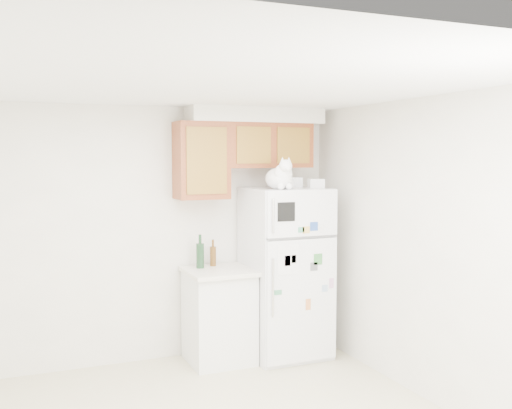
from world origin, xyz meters
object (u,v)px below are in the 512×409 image
cat (281,177)px  bottle_green (200,251)px  refrigerator (286,272)px  storage_box_front (316,183)px  storage_box_back (293,182)px  bottle_amber (213,253)px  base_counter (219,315)px

cat → bottle_green: bearing=151.5°
refrigerator → storage_box_front: size_ratio=11.33×
cat → storage_box_back: size_ratio=2.48×
bottle_amber → bottle_green: bearing=-158.5°
refrigerator → storage_box_back: size_ratio=9.44×
storage_box_back → bottle_amber: size_ratio=0.68×
base_counter → bottle_green: size_ratio=2.77×
base_counter → cat: size_ratio=2.06×
cat → bottle_green: cat is taller
refrigerator → storage_box_back: 0.92m
cat → bottle_green: size_ratio=1.34×
storage_box_front → bottle_amber: (-0.97, 0.36, -0.69)m
cat → bottle_amber: cat is taller
storage_box_back → bottle_green: size_ratio=0.54×
base_counter → bottle_amber: size_ratio=3.46×
storage_box_back → cat: bearing=-109.8°
refrigerator → base_counter: (-0.69, 0.07, -0.39)m
bottle_green → bottle_amber: bearing=21.5°
bottle_amber → storage_box_back: bearing=-7.2°
storage_box_front → bottle_green: storage_box_front is taller
bottle_green → cat: bearing=-28.5°
storage_box_front → bottle_amber: size_ratio=0.56×
storage_box_front → bottle_green: bearing=176.8°
refrigerator → base_counter: 0.79m
cat → bottle_green: (-0.69, 0.38, -0.73)m
bottle_amber → refrigerator: bearing=-20.3°
storage_box_back → storage_box_front: (0.13, -0.25, -0.01)m
refrigerator → bottle_amber: bearing=159.7°
storage_box_back → storage_box_front: storage_box_back is taller
cat → storage_box_back: bearing=47.5°
storage_box_back → storage_box_front: size_ratio=1.20×
refrigerator → bottle_amber: refrigerator is taller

